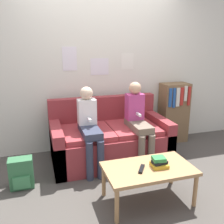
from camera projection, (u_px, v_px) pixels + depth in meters
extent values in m
plane|color=#4C4742|center=(122.00, 177.00, 3.19)|extent=(10.00, 10.00, 0.00)
cube|color=silver|center=(99.00, 66.00, 3.84)|extent=(8.00, 0.06, 2.60)
cube|color=silver|center=(70.00, 59.00, 3.65)|extent=(0.21, 0.00, 0.35)
cube|color=silver|center=(100.00, 67.00, 3.81)|extent=(0.28, 0.00, 0.25)
cube|color=white|center=(127.00, 61.00, 3.92)|extent=(0.20, 0.00, 0.25)
cube|color=maroon|center=(110.00, 145.00, 3.61)|extent=(1.64, 0.89, 0.43)
cube|color=maroon|center=(103.00, 110.00, 3.84)|extent=(1.64, 0.14, 0.43)
cube|color=maroon|center=(57.00, 147.00, 3.38)|extent=(0.14, 0.89, 0.59)
cube|color=maroon|center=(157.00, 135.00, 3.80)|extent=(0.14, 0.89, 0.59)
cube|color=#A1343A|center=(87.00, 132.00, 3.41)|extent=(0.66, 0.73, 0.07)
cube|color=#A1343A|center=(133.00, 128.00, 3.61)|extent=(0.66, 0.73, 0.07)
cube|color=#AD7F51|center=(149.00, 169.00, 2.62)|extent=(0.94, 0.54, 0.04)
cylinder|color=#AD7F51|center=(117.00, 206.00, 2.34)|extent=(0.04, 0.04, 0.36)
cylinder|color=#AD7F51|center=(195.00, 191.00, 2.58)|extent=(0.04, 0.04, 0.36)
cylinder|color=#AD7F51|center=(104.00, 181.00, 2.76)|extent=(0.04, 0.04, 0.36)
cylinder|color=#AD7F51|center=(172.00, 169.00, 3.01)|extent=(0.04, 0.04, 0.36)
cylinder|color=#33384C|center=(90.00, 161.00, 3.05)|extent=(0.09, 0.09, 0.50)
cylinder|color=#33384C|center=(101.00, 160.00, 3.09)|extent=(0.09, 0.09, 0.50)
cube|color=#33384C|center=(90.00, 131.00, 3.25)|extent=(0.23, 0.54, 0.09)
cube|color=white|center=(87.00, 112.00, 3.34)|extent=(0.24, 0.16, 0.34)
sphere|color=beige|center=(86.00, 93.00, 3.27)|extent=(0.17, 0.17, 0.17)
cube|color=white|center=(89.00, 120.00, 3.22)|extent=(0.03, 0.12, 0.03)
cylinder|color=#756656|center=(141.00, 154.00, 3.25)|extent=(0.09, 0.09, 0.50)
cylinder|color=#756656|center=(151.00, 153.00, 3.29)|extent=(0.09, 0.09, 0.50)
cube|color=#756656|center=(139.00, 126.00, 3.45)|extent=(0.23, 0.54, 0.09)
cube|color=#B73D7F|center=(135.00, 107.00, 3.53)|extent=(0.24, 0.16, 0.37)
sphere|color=tan|center=(135.00, 88.00, 3.46)|extent=(0.17, 0.17, 0.17)
cube|color=white|center=(139.00, 114.00, 3.41)|extent=(0.03, 0.12, 0.03)
cube|color=black|center=(142.00, 169.00, 2.56)|extent=(0.13, 0.16, 0.02)
cube|color=gold|center=(159.00, 165.00, 2.62)|extent=(0.18, 0.17, 0.04)
cube|color=black|center=(159.00, 162.00, 2.61)|extent=(0.16, 0.12, 0.03)
cube|color=#2D8442|center=(159.00, 159.00, 2.60)|extent=(0.14, 0.13, 0.04)
cube|color=brown|center=(174.00, 113.00, 4.24)|extent=(0.45, 0.29, 1.00)
cube|color=#23519E|center=(170.00, 98.00, 3.96)|extent=(0.05, 0.02, 0.30)
cube|color=#23519E|center=(174.00, 98.00, 3.98)|extent=(0.04, 0.02, 0.32)
cube|color=silver|center=(178.00, 97.00, 4.00)|extent=(0.06, 0.02, 0.30)
cube|color=red|center=(182.00, 97.00, 4.02)|extent=(0.06, 0.02, 0.29)
cube|color=silver|center=(186.00, 93.00, 4.03)|extent=(0.05, 0.02, 0.24)
cube|color=red|center=(189.00, 96.00, 4.06)|extent=(0.04, 0.02, 0.31)
cube|color=#336B42|center=(21.00, 173.00, 2.92)|extent=(0.27, 0.17, 0.36)
cube|color=#3D804F|center=(22.00, 183.00, 2.85)|extent=(0.19, 0.03, 0.15)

